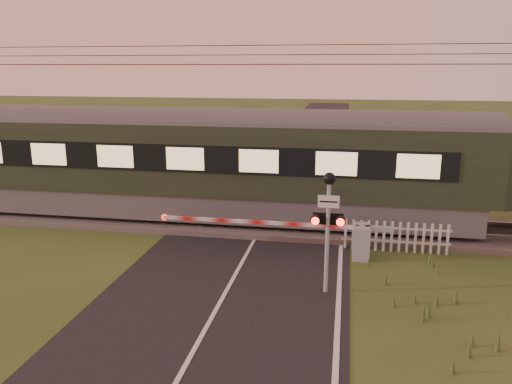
% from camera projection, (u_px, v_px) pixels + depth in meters
% --- Properties ---
extents(ground, '(160.00, 160.00, 0.00)m').
position_uv_depth(ground, '(216.00, 310.00, 11.41)').
color(ground, '#324B1C').
rests_on(ground, ground).
extents(road, '(6.00, 140.00, 0.03)m').
position_uv_depth(road, '(214.00, 315.00, 11.18)').
color(road, black).
rests_on(road, ground).
extents(track_bed, '(140.00, 3.40, 0.39)m').
position_uv_depth(track_bed, '(263.00, 223.00, 17.60)').
color(track_bed, '#47423D').
rests_on(track_bed, ground).
extents(overhead_wires, '(120.00, 0.62, 0.62)m').
position_uv_depth(overhead_wires, '(264.00, 57.00, 16.23)').
color(overhead_wires, black).
rests_on(overhead_wires, ground).
extents(train, '(40.12, 2.77, 3.73)m').
position_uv_depth(train, '(512.00, 174.00, 15.71)').
color(train, slate).
rests_on(train, ground).
extents(boom_gate, '(6.96, 0.76, 1.01)m').
position_uv_depth(boom_gate, '(347.00, 239.00, 14.52)').
color(boom_gate, gray).
rests_on(boom_gate, ground).
extents(crossing_signal, '(0.77, 0.34, 3.02)m').
position_uv_depth(crossing_signal, '(328.00, 211.00, 11.82)').
color(crossing_signal, gray).
rests_on(crossing_signal, ground).
extents(picket_fence, '(3.20, 0.08, 0.94)m').
position_uv_depth(picket_fence, '(396.00, 237.00, 14.94)').
color(picket_fence, silver).
rests_on(picket_fence, ground).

